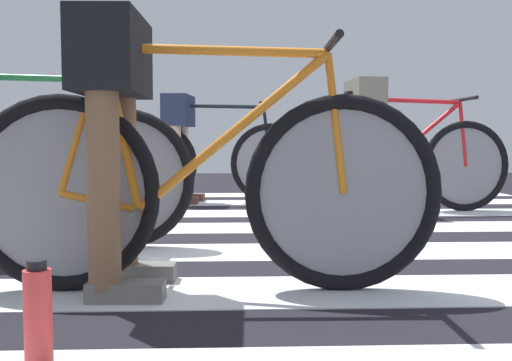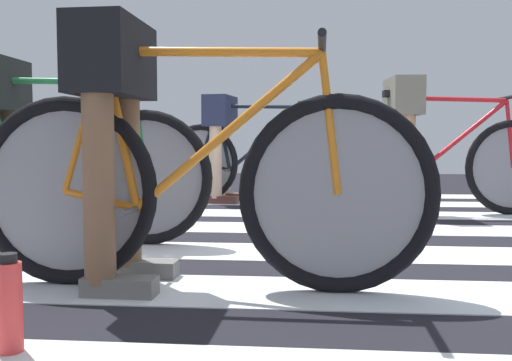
{
  "view_description": "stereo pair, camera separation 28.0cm",
  "coord_description": "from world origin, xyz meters",
  "px_view_note": "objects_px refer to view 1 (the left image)",
  "views": [
    {
      "loc": [
        -0.12,
        -3.08,
        0.56
      ],
      "look_at": [
        -0.04,
        -0.9,
        0.41
      ],
      "focal_mm": 39.26,
      "sensor_mm": 36.0,
      "label": 1
    },
    {
      "loc": [
        0.16,
        -3.08,
        0.56
      ],
      "look_at": [
        -0.04,
        -0.9,
        0.41
      ],
      "focal_mm": 39.26,
      "sensor_mm": 36.0,
      "label": 2
    }
  ],
  "objects_px": {
    "water_bottle": "(38,315)",
    "bicycle_2_of_4": "(23,173)",
    "bicycle_4_of_4": "(213,160)",
    "cyclist_1_of_4": "(114,115)",
    "cyclist_4_of_4": "(179,133)",
    "bicycle_1_of_4": "(201,186)",
    "bicycle_3_of_4": "(403,163)",
    "cyclist_3_of_4": "(365,127)"
  },
  "relations": [
    {
      "from": "bicycle_4_of_4",
      "to": "bicycle_1_of_4",
      "type": "bearing_deg",
      "value": -80.26
    },
    {
      "from": "bicycle_3_of_4",
      "to": "cyclist_4_of_4",
      "type": "relative_size",
      "value": 1.79
    },
    {
      "from": "cyclist_3_of_4",
      "to": "cyclist_1_of_4",
      "type": "bearing_deg",
      "value": -127.19
    },
    {
      "from": "bicycle_2_of_4",
      "to": "cyclist_3_of_4",
      "type": "height_order",
      "value": "cyclist_3_of_4"
    },
    {
      "from": "bicycle_4_of_4",
      "to": "cyclist_4_of_4",
      "type": "xyz_separation_m",
      "value": [
        -0.31,
        0.05,
        0.24
      ]
    },
    {
      "from": "cyclist_4_of_4",
      "to": "water_bottle",
      "type": "bearing_deg",
      "value": -81.26
    },
    {
      "from": "water_bottle",
      "to": "bicycle_2_of_4",
      "type": "bearing_deg",
      "value": 111.28
    },
    {
      "from": "bicycle_3_of_4",
      "to": "bicycle_4_of_4",
      "type": "distance_m",
      "value": 1.67
    },
    {
      "from": "bicycle_2_of_4",
      "to": "water_bottle",
      "type": "xyz_separation_m",
      "value": [
        0.6,
        -1.54,
        -0.26
      ]
    },
    {
      "from": "cyclist_1_of_4",
      "to": "bicycle_3_of_4",
      "type": "distance_m",
      "value": 2.88
    },
    {
      "from": "bicycle_4_of_4",
      "to": "cyclist_1_of_4",
      "type": "bearing_deg",
      "value": -86.18
    },
    {
      "from": "cyclist_1_of_4",
      "to": "water_bottle",
      "type": "distance_m",
      "value": 0.86
    },
    {
      "from": "cyclist_1_of_4",
      "to": "cyclist_3_of_4",
      "type": "relative_size",
      "value": 0.97
    },
    {
      "from": "bicycle_2_of_4",
      "to": "water_bottle",
      "type": "bearing_deg",
      "value": -68.18
    },
    {
      "from": "bicycle_1_of_4",
      "to": "cyclist_1_of_4",
      "type": "xyz_separation_m",
      "value": [
        -0.31,
        0.01,
        0.26
      ]
    },
    {
      "from": "water_bottle",
      "to": "bicycle_3_of_4",
      "type": "bearing_deg",
      "value": 58.83
    },
    {
      "from": "bicycle_2_of_4",
      "to": "water_bottle",
      "type": "distance_m",
      "value": 1.68
    },
    {
      "from": "bicycle_1_of_4",
      "to": "bicycle_3_of_4",
      "type": "distance_m",
      "value": 2.7
    },
    {
      "from": "cyclist_3_of_4",
      "to": "bicycle_4_of_4",
      "type": "height_order",
      "value": "cyclist_3_of_4"
    },
    {
      "from": "cyclist_1_of_4",
      "to": "cyclist_3_of_4",
      "type": "height_order",
      "value": "cyclist_3_of_4"
    },
    {
      "from": "cyclist_4_of_4",
      "to": "cyclist_1_of_4",
      "type": "bearing_deg",
      "value": -80.34
    },
    {
      "from": "cyclist_1_of_4",
      "to": "cyclist_4_of_4",
      "type": "xyz_separation_m",
      "value": [
        -0.07,
        3.04,
        -0.01
      ]
    },
    {
      "from": "bicycle_1_of_4",
      "to": "cyclist_3_of_4",
      "type": "relative_size",
      "value": 1.69
    },
    {
      "from": "bicycle_1_of_4",
      "to": "cyclist_3_of_4",
      "type": "xyz_separation_m",
      "value": [
        1.13,
        2.26,
        0.28
      ]
    },
    {
      "from": "bicycle_3_of_4",
      "to": "cyclist_4_of_4",
      "type": "bearing_deg",
      "value": 152.52
    },
    {
      "from": "bicycle_3_of_4",
      "to": "cyclist_3_of_4",
      "type": "bearing_deg",
      "value": -180.0
    },
    {
      "from": "bicycle_4_of_4",
      "to": "cyclist_4_of_4",
      "type": "bearing_deg",
      "value": -180.0
    },
    {
      "from": "cyclist_3_of_4",
      "to": "water_bottle",
      "type": "bearing_deg",
      "value": -121.45
    },
    {
      "from": "bicycle_1_of_4",
      "to": "cyclist_3_of_4",
      "type": "distance_m",
      "value": 2.54
    },
    {
      "from": "bicycle_2_of_4",
      "to": "bicycle_4_of_4",
      "type": "distance_m",
      "value": 2.31
    },
    {
      "from": "bicycle_1_of_4",
      "to": "bicycle_3_of_4",
      "type": "relative_size",
      "value": 1.0
    },
    {
      "from": "water_bottle",
      "to": "cyclist_3_of_4",
      "type": "bearing_deg",
      "value": 63.22
    },
    {
      "from": "bicycle_1_of_4",
      "to": "bicycle_3_of_4",
      "type": "height_order",
      "value": "same"
    },
    {
      "from": "bicycle_3_of_4",
      "to": "cyclist_4_of_4",
      "type": "xyz_separation_m",
      "value": [
        -1.81,
        0.76,
        0.24
      ]
    },
    {
      "from": "cyclist_3_of_4",
      "to": "bicycle_2_of_4",
      "type": "bearing_deg",
      "value": -150.9
    },
    {
      "from": "bicycle_4_of_4",
      "to": "cyclist_3_of_4",
      "type": "bearing_deg",
      "value": -23.41
    },
    {
      "from": "bicycle_3_of_4",
      "to": "water_bottle",
      "type": "bearing_deg",
      "value": -125.84
    },
    {
      "from": "bicycle_1_of_4",
      "to": "bicycle_3_of_4",
      "type": "xyz_separation_m",
      "value": [
        1.44,
        2.29,
        0.0
      ]
    },
    {
      "from": "bicycle_2_of_4",
      "to": "bicycle_3_of_4",
      "type": "relative_size",
      "value": 1.0
    },
    {
      "from": "water_bottle",
      "to": "bicycle_1_of_4",
      "type": "bearing_deg",
      "value": 62.17
    },
    {
      "from": "cyclist_3_of_4",
      "to": "cyclist_4_of_4",
      "type": "relative_size",
      "value": 1.06
    },
    {
      "from": "bicycle_3_of_4",
      "to": "bicycle_1_of_4",
      "type": "bearing_deg",
      "value": -126.79
    }
  ]
}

